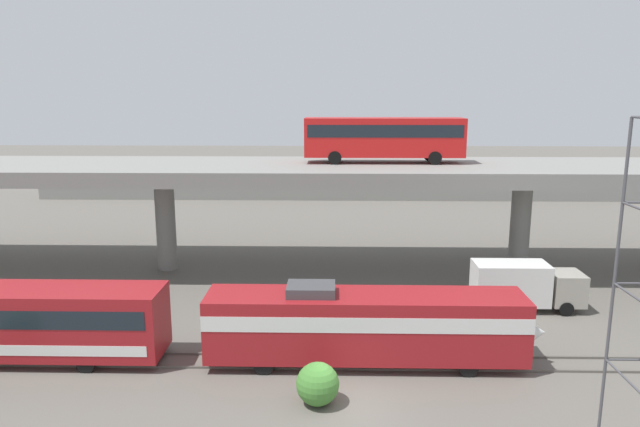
{
  "coord_description": "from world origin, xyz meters",
  "views": [
    {
      "loc": [
        -0.69,
        -23.56,
        13.47
      ],
      "look_at": [
        -1.62,
        17.95,
        4.91
      ],
      "focal_mm": 32.69,
      "sensor_mm": 36.0,
      "label": 1
    }
  ],
  "objects_px": {
    "service_truck_west": "(524,285)",
    "parked_car_5": "(415,178)",
    "parked_car_6": "(296,179)",
    "parked_car_4": "(558,178)",
    "transit_bus_on_overpass": "(384,136)",
    "parked_car_0": "(101,175)",
    "parked_car_2": "(296,176)",
    "parked_car_1": "(533,180)",
    "parked_car_3": "(256,178)",
    "train_locomotive": "(381,323)"
  },
  "relations": [
    {
      "from": "parked_car_1",
      "to": "parked_car_5",
      "type": "relative_size",
      "value": 0.95
    },
    {
      "from": "parked_car_2",
      "to": "parked_car_6",
      "type": "bearing_deg",
      "value": -87.46
    },
    {
      "from": "parked_car_5",
      "to": "service_truck_west",
      "type": "bearing_deg",
      "value": -88.5
    },
    {
      "from": "parked_car_2",
      "to": "parked_car_5",
      "type": "distance_m",
      "value": 16.15
    },
    {
      "from": "parked_car_1",
      "to": "parked_car_4",
      "type": "relative_size",
      "value": 1.1
    },
    {
      "from": "parked_car_2",
      "to": "parked_car_1",
      "type": "bearing_deg",
      "value": -5.51
    },
    {
      "from": "parked_car_4",
      "to": "parked_car_6",
      "type": "relative_size",
      "value": 0.97
    },
    {
      "from": "parked_car_5",
      "to": "parked_car_6",
      "type": "height_order",
      "value": "same"
    },
    {
      "from": "service_truck_west",
      "to": "parked_car_5",
      "type": "relative_size",
      "value": 1.47
    },
    {
      "from": "transit_bus_on_overpass",
      "to": "parked_car_6",
      "type": "xyz_separation_m",
      "value": [
        -8.74,
        31.61,
        -7.97
      ]
    },
    {
      "from": "parked_car_0",
      "to": "parked_car_5",
      "type": "height_order",
      "value": "same"
    },
    {
      "from": "transit_bus_on_overpass",
      "to": "parked_car_0",
      "type": "distance_m",
      "value": 51.06
    },
    {
      "from": "transit_bus_on_overpass",
      "to": "service_truck_west",
      "type": "xyz_separation_m",
      "value": [
        8.29,
        -9.07,
        -8.71
      ]
    },
    {
      "from": "parked_car_4",
      "to": "parked_car_2",
      "type": "bearing_deg",
      "value": -1.55
    },
    {
      "from": "parked_car_5",
      "to": "parked_car_6",
      "type": "distance_m",
      "value": 16.02
    },
    {
      "from": "parked_car_3",
      "to": "service_truck_west",
      "type": "bearing_deg",
      "value": 118.03
    },
    {
      "from": "service_truck_west",
      "to": "parked_car_5",
      "type": "xyz_separation_m",
      "value": [
        -1.12,
        42.56,
        0.74
      ]
    },
    {
      "from": "service_truck_west",
      "to": "parked_car_1",
      "type": "bearing_deg",
      "value": 70.91
    },
    {
      "from": "parked_car_1",
      "to": "parked_car_4",
      "type": "distance_m",
      "value": 4.51
    },
    {
      "from": "service_truck_west",
      "to": "parked_car_1",
      "type": "relative_size",
      "value": 1.54
    },
    {
      "from": "parked_car_6",
      "to": "service_truck_west",
      "type": "bearing_deg",
      "value": 112.72
    },
    {
      "from": "parked_car_2",
      "to": "parked_car_5",
      "type": "relative_size",
      "value": 0.96
    },
    {
      "from": "transit_bus_on_overpass",
      "to": "service_truck_west",
      "type": "bearing_deg",
      "value": 132.43
    },
    {
      "from": "parked_car_5",
      "to": "parked_car_3",
      "type": "bearing_deg",
      "value": -179.01
    },
    {
      "from": "parked_car_3",
      "to": "parked_car_5",
      "type": "height_order",
      "value": "same"
    },
    {
      "from": "service_truck_west",
      "to": "parked_car_5",
      "type": "bearing_deg",
      "value": 91.5
    },
    {
      "from": "parked_car_0",
      "to": "parked_car_5",
      "type": "relative_size",
      "value": 0.95
    },
    {
      "from": "train_locomotive",
      "to": "parked_car_5",
      "type": "xyz_separation_m",
      "value": [
        8.56,
        50.4,
        0.19
      ]
    },
    {
      "from": "service_truck_west",
      "to": "parked_car_4",
      "type": "xyz_separation_m",
      "value": [
        18.24,
        43.2,
        0.74
      ]
    },
    {
      "from": "train_locomotive",
      "to": "service_truck_west",
      "type": "xyz_separation_m",
      "value": [
        9.68,
        7.85,
        -0.55
      ]
    },
    {
      "from": "parked_car_2",
      "to": "parked_car_3",
      "type": "height_order",
      "value": "same"
    },
    {
      "from": "transit_bus_on_overpass",
      "to": "parked_car_1",
      "type": "height_order",
      "value": "transit_bus_on_overpass"
    },
    {
      "from": "parked_car_6",
      "to": "parked_car_1",
      "type": "bearing_deg",
      "value": -179.19
    },
    {
      "from": "parked_car_0",
      "to": "parked_car_1",
      "type": "relative_size",
      "value": 1.0
    },
    {
      "from": "parked_car_4",
      "to": "service_truck_west",
      "type": "bearing_deg",
      "value": 67.11
    },
    {
      "from": "parked_car_2",
      "to": "parked_car_5",
      "type": "xyz_separation_m",
      "value": [
        16.07,
        -1.6,
        0.0
      ]
    },
    {
      "from": "train_locomotive",
      "to": "transit_bus_on_overpass",
      "type": "bearing_deg",
      "value": 85.32
    },
    {
      "from": "train_locomotive",
      "to": "parked_car_6",
      "type": "relative_size",
      "value": 4.11
    },
    {
      "from": "train_locomotive",
      "to": "parked_car_1",
      "type": "bearing_deg",
      "value": 63.98
    },
    {
      "from": "parked_car_6",
      "to": "parked_car_4",
      "type": "bearing_deg",
      "value": -175.92
    },
    {
      "from": "parked_car_2",
      "to": "parked_car_3",
      "type": "distance_m",
      "value": 5.63
    },
    {
      "from": "parked_car_0",
      "to": "parked_car_1",
      "type": "bearing_deg",
      "value": 176.91
    },
    {
      "from": "parked_car_0",
      "to": "parked_car_3",
      "type": "xyz_separation_m",
      "value": [
        21.93,
        -2.1,
        0.0
      ]
    },
    {
      "from": "parked_car_1",
      "to": "transit_bus_on_overpass",
      "type": "bearing_deg",
      "value": 54.9
    },
    {
      "from": "parked_car_1",
      "to": "parked_car_4",
      "type": "bearing_deg",
      "value": -152.65
    },
    {
      "from": "parked_car_3",
      "to": "parked_car_6",
      "type": "xyz_separation_m",
      "value": [
        5.43,
        -1.51,
        -0.0
      ]
    },
    {
      "from": "transit_bus_on_overpass",
      "to": "parked_car_2",
      "type": "xyz_separation_m",
      "value": [
        -8.89,
        35.08,
        -7.97
      ]
    },
    {
      "from": "parked_car_2",
      "to": "parked_car_3",
      "type": "xyz_separation_m",
      "value": [
        -5.28,
        -1.97,
        0.0
      ]
    },
    {
      "from": "service_truck_west",
      "to": "parked_car_1",
      "type": "height_order",
      "value": "parked_car_1"
    },
    {
      "from": "transit_bus_on_overpass",
      "to": "parked_car_4",
      "type": "distance_m",
      "value": 43.96
    }
  ]
}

